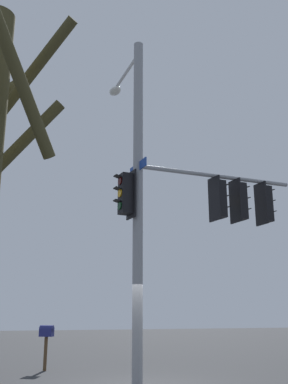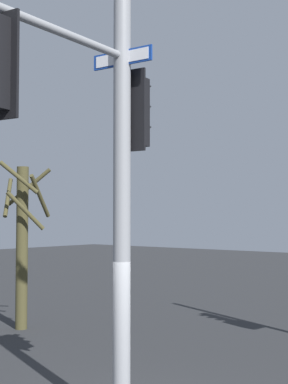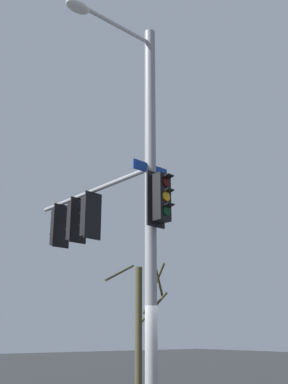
{
  "view_description": "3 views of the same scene",
  "coord_description": "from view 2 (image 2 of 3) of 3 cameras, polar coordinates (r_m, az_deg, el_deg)",
  "views": [
    {
      "loc": [
        -11.39,
        3.63,
        1.78
      ],
      "look_at": [
        -0.14,
        0.03,
        5.03
      ],
      "focal_mm": 41.35,
      "sensor_mm": 36.0,
      "label": 1
    },
    {
      "loc": [
        5.13,
        -5.94,
        3.17
      ],
      "look_at": [
        -0.33,
        0.77,
        3.58
      ],
      "focal_mm": 50.48,
      "sensor_mm": 36.0,
      "label": 2
    },
    {
      "loc": [
        5.79,
        8.14,
        1.91
      ],
      "look_at": [
        -0.09,
        0.41,
        5.0
      ],
      "focal_mm": 41.94,
      "sensor_mm": 36.0,
      "label": 3
    }
  ],
  "objects": [
    {
      "name": "main_signal_pole_assembly",
      "position": [
        7.64,
        -7.14,
        11.85
      ],
      "size": [
        3.09,
        5.68,
        9.51
      ],
      "rotation": [
        0.0,
        0.0,
        4.78
      ],
      "color": "gray",
      "rests_on": "ground"
    },
    {
      "name": "bare_tree_behind_pole",
      "position": [
        15.89,
        -12.72,
        -4.82
      ],
      "size": [
        1.74,
        1.74,
        4.76
      ],
      "color": "#444024",
      "rests_on": "ground"
    }
  ]
}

